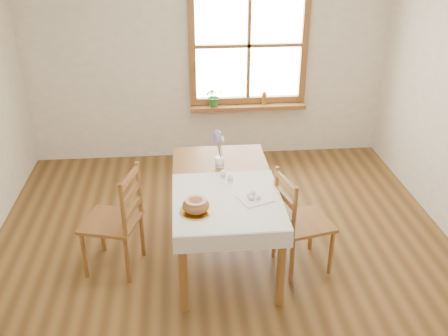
# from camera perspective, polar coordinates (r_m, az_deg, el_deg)

# --- Properties ---
(ground) EXTENTS (5.00, 5.00, 0.00)m
(ground) POSITION_cam_1_polar(r_m,az_deg,el_deg) (4.59, 0.35, -11.78)
(ground) COLOR brown
(ground) RESTS_ON ground
(room_walls) EXTENTS (4.60, 5.10, 2.65)m
(room_walls) POSITION_cam_1_polar(r_m,az_deg,el_deg) (3.76, 0.42, 8.90)
(room_walls) COLOR white
(room_walls) RESTS_ON ground
(window) EXTENTS (1.46, 0.08, 1.46)m
(window) POSITION_cam_1_polar(r_m,az_deg,el_deg) (6.25, 2.84, 13.81)
(window) COLOR brown
(window) RESTS_ON ground
(window_sill) EXTENTS (1.46, 0.20, 0.05)m
(window_sill) POSITION_cam_1_polar(r_m,az_deg,el_deg) (6.41, 2.77, 7.04)
(window_sill) COLOR brown
(window_sill) RESTS_ON ground
(dining_table) EXTENTS (0.90, 1.60, 0.75)m
(dining_table) POSITION_cam_1_polar(r_m,az_deg,el_deg) (4.46, -0.00, -2.69)
(dining_table) COLOR brown
(dining_table) RESTS_ON ground
(table_linen) EXTENTS (0.91, 0.99, 0.01)m
(table_linen) POSITION_cam_1_polar(r_m,az_deg,el_deg) (4.16, 0.38, -3.68)
(table_linen) COLOR white
(table_linen) RESTS_ON dining_table
(chair_left) EXTENTS (0.59, 0.57, 0.98)m
(chair_left) POSITION_cam_1_polar(r_m,az_deg,el_deg) (4.49, -12.79, -5.83)
(chair_left) COLOR brown
(chair_left) RESTS_ON ground
(chair_right) EXTENTS (0.55, 0.53, 0.95)m
(chair_right) POSITION_cam_1_polar(r_m,az_deg,el_deg) (4.46, 9.14, -5.98)
(chair_right) COLOR brown
(chair_right) RESTS_ON ground
(bread_plate) EXTENTS (0.32, 0.32, 0.01)m
(bread_plate) POSITION_cam_1_polar(r_m,az_deg,el_deg) (3.99, -3.21, -4.96)
(bread_plate) COLOR white
(bread_plate) RESTS_ON table_linen
(bread_loaf) EXTENTS (0.22, 0.22, 0.12)m
(bread_loaf) POSITION_cam_1_polar(r_m,az_deg,el_deg) (3.96, -3.23, -4.14)
(bread_loaf) COLOR #9C6137
(bread_loaf) RESTS_ON bread_plate
(egg_napkin) EXTENTS (0.31, 0.29, 0.01)m
(egg_napkin) POSITION_cam_1_polar(r_m,az_deg,el_deg) (4.16, 3.58, -3.54)
(egg_napkin) COLOR white
(egg_napkin) RESTS_ON table_linen
(eggs) EXTENTS (0.24, 0.23, 0.04)m
(eggs) POSITION_cam_1_polar(r_m,az_deg,el_deg) (4.15, 3.59, -3.21)
(eggs) COLOR silver
(eggs) RESTS_ON egg_napkin
(salt_shaker) EXTENTS (0.06, 0.06, 0.09)m
(salt_shaker) POSITION_cam_1_polar(r_m,az_deg,el_deg) (4.45, -0.12, -0.74)
(salt_shaker) COLOR white
(salt_shaker) RESTS_ON table_linen
(pepper_shaker) EXTENTS (0.05, 0.05, 0.09)m
(pepper_shaker) POSITION_cam_1_polar(r_m,az_deg,el_deg) (4.39, 0.74, -1.18)
(pepper_shaker) COLOR white
(pepper_shaker) RESTS_ON table_linen
(flower_vase) EXTENTS (0.10, 0.10, 0.09)m
(flower_vase) POSITION_cam_1_polar(r_m,az_deg,el_deg) (4.67, -0.50, 0.59)
(flower_vase) COLOR white
(flower_vase) RESTS_ON dining_table
(lavender_bouquet) EXTENTS (0.15, 0.15, 0.28)m
(lavender_bouquet) POSITION_cam_1_polar(r_m,az_deg,el_deg) (4.59, -0.50, 2.69)
(lavender_bouquet) COLOR #72589C
(lavender_bouquet) RESTS_ON flower_vase
(potted_plant) EXTENTS (0.28, 0.30, 0.20)m
(potted_plant) POSITION_cam_1_polar(r_m,az_deg,el_deg) (6.32, -1.14, 7.97)
(potted_plant) COLOR #35712D
(potted_plant) RESTS_ON window_sill
(amber_bottle) EXTENTS (0.06, 0.06, 0.17)m
(amber_bottle) POSITION_cam_1_polar(r_m,az_deg,el_deg) (6.40, 4.62, 8.00)
(amber_bottle) COLOR #9C651C
(amber_bottle) RESTS_ON window_sill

